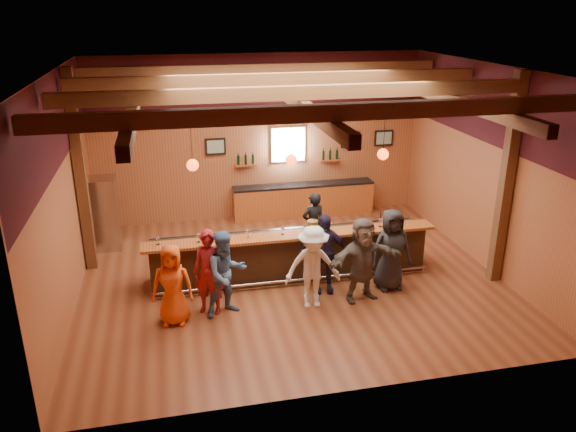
{
  "coord_description": "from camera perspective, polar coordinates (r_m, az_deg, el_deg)",
  "views": [
    {
      "loc": [
        -2.45,
        -10.89,
        5.69
      ],
      "look_at": [
        0.0,
        0.3,
        1.35
      ],
      "focal_mm": 35.0,
      "sensor_mm": 36.0,
      "label": 1
    }
  ],
  "objects": [
    {
      "name": "room",
      "position": [
        11.48,
        0.26,
        8.3
      ],
      "size": [
        9.04,
        9.0,
        4.52
      ],
      "color": "brown",
      "rests_on": "ground"
    },
    {
      "name": "bar_counter",
      "position": [
        12.43,
        0.22,
        -3.81
      ],
      "size": [
        6.3,
        1.07,
        1.11
      ],
      "color": "black",
      "rests_on": "ground"
    },
    {
      "name": "back_bar_cabinet",
      "position": [
        15.93,
        1.59,
        1.64
      ],
      "size": [
        4.0,
        0.52,
        0.95
      ],
      "color": "#90421A",
      "rests_on": "ground"
    },
    {
      "name": "window",
      "position": [
        15.61,
        0.01,
        7.27
      ],
      "size": [
        0.95,
        0.09,
        0.95
      ],
      "color": "silver",
      "rests_on": "room"
    },
    {
      "name": "framed_pictures",
      "position": [
        15.8,
        3.12,
        7.59
      ],
      "size": [
        5.35,
        0.05,
        0.45
      ],
      "color": "black",
      "rests_on": "room"
    },
    {
      "name": "wine_shelves",
      "position": [
        15.66,
        0.06,
        5.69
      ],
      "size": [
        3.0,
        0.18,
        0.3
      ],
      "color": "#90421A",
      "rests_on": "room"
    },
    {
      "name": "pendant_lights",
      "position": [
        11.55,
        0.32,
        5.8
      ],
      "size": [
        4.24,
        0.24,
        1.37
      ],
      "color": "black",
      "rests_on": "room"
    },
    {
      "name": "stainless_fridge",
      "position": [
        14.41,
        -18.19,
        0.26
      ],
      "size": [
        0.7,
        0.7,
        1.8
      ],
      "primitive_type": "cube",
      "color": "silver",
      "rests_on": "ground"
    },
    {
      "name": "customer_orange",
      "position": [
        10.73,
        -11.65,
        -6.86
      ],
      "size": [
        0.86,
        0.64,
        1.59
      ],
      "primitive_type": "imported",
      "rotation": [
        0.0,
        0.0,
        -0.19
      ],
      "color": "#E65115",
      "rests_on": "ground"
    },
    {
      "name": "customer_redvest",
      "position": [
        10.93,
        -8.01,
        -5.68
      ],
      "size": [
        0.74,
        0.62,
        1.72
      ],
      "primitive_type": "imported",
      "rotation": [
        0.0,
        0.0,
        -0.39
      ],
      "color": "maroon",
      "rests_on": "ground"
    },
    {
      "name": "customer_denim",
      "position": [
        10.84,
        -6.29,
        -5.82
      ],
      "size": [
        0.99,
        0.87,
        1.72
      ],
      "primitive_type": "imported",
      "rotation": [
        0.0,
        0.0,
        0.3
      ],
      "color": "#4D719B",
      "rests_on": "ground"
    },
    {
      "name": "customer_white",
      "position": [
        11.04,
        2.52,
        -5.21
      ],
      "size": [
        1.14,
        0.7,
        1.71
      ],
      "primitive_type": "imported",
      "rotation": [
        0.0,
        0.0,
        -0.06
      ],
      "color": "silver",
      "rests_on": "ground"
    },
    {
      "name": "customer_navy",
      "position": [
        11.63,
        3.61,
        -3.81
      ],
      "size": [
        1.06,
        0.54,
        1.73
      ],
      "primitive_type": "imported",
      "rotation": [
        0.0,
        0.0,
        -0.12
      ],
      "color": "#211933",
      "rests_on": "ground"
    },
    {
      "name": "customer_brown",
      "position": [
        11.38,
        7.56,
        -4.4
      ],
      "size": [
        1.71,
        0.83,
        1.77
      ],
      "primitive_type": "imported",
      "rotation": [
        0.0,
        0.0,
        0.2
      ],
      "color": "#595147",
      "rests_on": "ground"
    },
    {
      "name": "customer_dark",
      "position": [
        11.93,
        10.43,
        -3.37
      ],
      "size": [
        0.87,
        0.58,
        1.77
      ],
      "primitive_type": "imported",
      "rotation": [
        0.0,
        0.0,
        0.02
      ],
      "color": "black",
      "rests_on": "ground"
    },
    {
      "name": "bartender",
      "position": [
        13.27,
        2.59,
        -0.9
      ],
      "size": [
        0.65,
        0.5,
        1.59
      ],
      "primitive_type": "imported",
      "rotation": [
        0.0,
        0.0,
        3.35
      ],
      "color": "black",
      "rests_on": "ground"
    },
    {
      "name": "ice_bucket",
      "position": [
        12.01,
        2.5,
        -1.04
      ],
      "size": [
        0.23,
        0.23,
        0.25
      ],
      "primitive_type": "cylinder",
      "color": "brown",
      "rests_on": "bar_counter"
    },
    {
      "name": "bottle_a",
      "position": [
        12.04,
        2.66,
        -1.0
      ],
      "size": [
        0.07,
        0.07,
        0.31
      ],
      "color": "black",
      "rests_on": "bar_counter"
    },
    {
      "name": "bottle_b",
      "position": [
        12.08,
        3.29,
        -0.85
      ],
      "size": [
        0.08,
        0.08,
        0.36
      ],
      "color": "black",
      "rests_on": "bar_counter"
    },
    {
      "name": "glass_a",
      "position": [
        11.66,
        -13.1,
        -2.23
      ],
      "size": [
        0.08,
        0.08,
        0.19
      ],
      "color": "silver",
      "rests_on": "bar_counter"
    },
    {
      "name": "glass_b",
      "position": [
        11.61,
        -9.09,
        -2.02
      ],
      "size": [
        0.09,
        0.09,
        0.19
      ],
      "color": "silver",
      "rests_on": "bar_counter"
    },
    {
      "name": "glass_c",
      "position": [
        11.66,
        -6.65,
        -1.88
      ],
      "size": [
        0.07,
        0.07,
        0.16
      ],
      "color": "silver",
      "rests_on": "bar_counter"
    },
    {
      "name": "glass_d",
      "position": [
        11.72,
        -4.1,
        -1.61
      ],
      "size": [
        0.08,
        0.08,
        0.18
      ],
      "color": "silver",
      "rests_on": "bar_counter"
    },
    {
      "name": "glass_e",
      "position": [
        11.84,
        -0.56,
        -1.31
      ],
      "size": [
        0.08,
        0.08,
        0.18
      ],
      "color": "silver",
      "rests_on": "bar_counter"
    },
    {
      "name": "glass_f",
      "position": [
        11.95,
        3.2,
        -1.17
      ],
      "size": [
        0.08,
        0.08,
        0.17
      ],
      "color": "silver",
      "rests_on": "bar_counter"
    },
    {
      "name": "glass_g",
      "position": [
        12.29,
        7.97,
        -0.69
      ],
      "size": [
        0.08,
        0.08,
        0.18
      ],
      "color": "silver",
      "rests_on": "bar_counter"
    },
    {
      "name": "glass_h",
      "position": [
        12.42,
        9.4,
        -0.48
      ],
      "size": [
        0.09,
        0.09,
        0.19
      ],
      "color": "silver",
      "rests_on": "bar_counter"
    }
  ]
}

